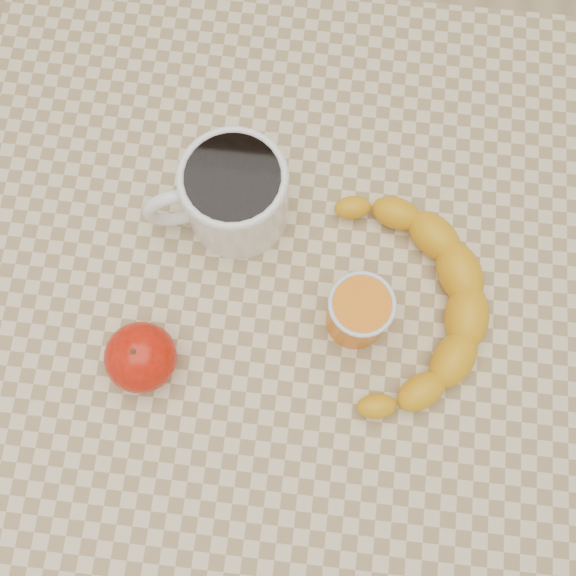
# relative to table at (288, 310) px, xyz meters

# --- Properties ---
(ground) EXTENTS (3.00, 3.00, 0.00)m
(ground) POSITION_rel_table_xyz_m (0.00, 0.00, -0.66)
(ground) COLOR tan
(ground) RESTS_ON ground
(table) EXTENTS (0.80, 0.80, 0.75)m
(table) POSITION_rel_table_xyz_m (0.00, 0.00, 0.00)
(table) COLOR beige
(table) RESTS_ON ground
(coffee_mug) EXTENTS (0.17, 0.15, 0.10)m
(coffee_mug) POSITION_rel_table_xyz_m (-0.07, 0.09, 0.14)
(coffee_mug) COLOR white
(coffee_mug) RESTS_ON table
(orange_juice_glass) EXTENTS (0.07, 0.07, 0.08)m
(orange_juice_glass) POSITION_rel_table_xyz_m (0.08, -0.02, 0.13)
(orange_juice_glass) COLOR #DE6607
(orange_juice_glass) RESTS_ON table
(apple) EXTENTS (0.08, 0.08, 0.07)m
(apple) POSITION_rel_table_xyz_m (-0.14, -0.09, 0.12)
(apple) COLOR #A40C05
(apple) RESTS_ON table
(banana) EXTENTS (0.22, 0.30, 0.05)m
(banana) POSITION_rel_table_xyz_m (0.13, -0.01, 0.11)
(banana) COLOR gold
(banana) RESTS_ON table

